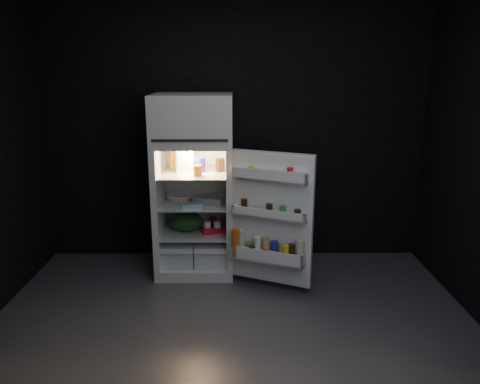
{
  "coord_description": "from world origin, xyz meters",
  "views": [
    {
      "loc": [
        0.03,
        -3.2,
        2.02
      ],
      "look_at": [
        0.06,
        1.0,
        0.9
      ],
      "focal_mm": 35.0,
      "sensor_mm": 36.0,
      "label": 1
    }
  ],
  "objects_px": {
    "refrigerator": "(195,178)",
    "egg_carton": "(208,201)",
    "fridge_door": "(270,222)",
    "milk_jug": "(184,159)",
    "yogurt_tray": "(213,230)"
  },
  "relations": [
    {
      "from": "egg_carton",
      "to": "yogurt_tray",
      "type": "relative_size",
      "value": 1.25
    },
    {
      "from": "fridge_door",
      "to": "milk_jug",
      "type": "relative_size",
      "value": 5.08
    },
    {
      "from": "yogurt_tray",
      "to": "egg_carton",
      "type": "bearing_deg",
      "value": -160.21
    },
    {
      "from": "fridge_door",
      "to": "yogurt_tray",
      "type": "bearing_deg",
      "value": 141.37
    },
    {
      "from": "fridge_door",
      "to": "egg_carton",
      "type": "distance_m",
      "value": 0.71
    },
    {
      "from": "refrigerator",
      "to": "fridge_door",
      "type": "relative_size",
      "value": 1.46
    },
    {
      "from": "refrigerator",
      "to": "egg_carton",
      "type": "xyz_separation_m",
      "value": [
        0.14,
        -0.14,
        -0.19
      ]
    },
    {
      "from": "fridge_door",
      "to": "milk_jug",
      "type": "bearing_deg",
      "value": 146.57
    },
    {
      "from": "fridge_door",
      "to": "egg_carton",
      "type": "height_order",
      "value": "fridge_door"
    },
    {
      "from": "fridge_door",
      "to": "yogurt_tray",
      "type": "relative_size",
      "value": 5.22
    },
    {
      "from": "fridge_door",
      "to": "egg_carton",
      "type": "xyz_separation_m",
      "value": [
        -0.58,
        0.39,
        0.08
      ]
    },
    {
      "from": "refrigerator",
      "to": "egg_carton",
      "type": "bearing_deg",
      "value": -44.76
    },
    {
      "from": "egg_carton",
      "to": "yogurt_tray",
      "type": "bearing_deg",
      "value": 59.17
    },
    {
      "from": "yogurt_tray",
      "to": "milk_jug",
      "type": "bearing_deg",
      "value": 136.69
    },
    {
      "from": "refrigerator",
      "to": "fridge_door",
      "type": "bearing_deg",
      "value": -36.3
    }
  ]
}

